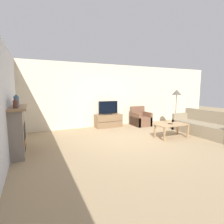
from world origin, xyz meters
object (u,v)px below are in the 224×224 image
mantel_vase_centre_left (16,101)px  tv (108,108)px  armchair (140,119)px  floor_lamp (177,94)px  tv_stand (108,121)px  fireplace (18,130)px  mantel_clock (17,103)px  couch (205,127)px  coffee_table (172,126)px  mantel_vase_right (18,101)px  remote (170,124)px  mantel_vase_left (15,104)px

mantel_vase_centre_left → tv: mantel_vase_centre_left is taller
armchair → floor_lamp: size_ratio=0.53×
tv_stand → fireplace: bearing=-150.1°
mantel_clock → couch: mantel_clock is taller
mantel_clock → floor_lamp: bearing=5.8°
tv → couch: bearing=-45.3°
coffee_table → floor_lamp: bearing=41.8°
mantel_vase_right → coffee_table: 4.74m
mantel_vase_right → remote: mantel_vase_right is taller
mantel_vase_right → tv: (3.30, 1.47, -0.48)m
mantel_vase_right → tv_stand: size_ratio=0.19×
mantel_vase_centre_left → armchair: mantel_vase_centre_left is taller
fireplace → mantel_clock: 0.68m
tv → floor_lamp: floor_lamp is taller
tv_stand → tv: size_ratio=1.32×
mantel_clock → tv_stand: bearing=28.1°
tv_stand → floor_lamp: 3.14m
armchair → fireplace: bearing=-161.4°
mantel_clock → mantel_vase_left: bearing=-90.1°
mantel_vase_right → tv: bearing=24.1°
mantel_clock → remote: 4.65m
mantel_vase_right → coffee_table: (4.56, -0.96, -0.89)m
fireplace → floor_lamp: size_ratio=0.89×
mantel_vase_right → armchair: mantel_vase_right is taller
tv_stand → mantel_vase_left: bearing=-144.7°
mantel_clock → armchair: 5.07m
tv → coffee_table: 2.77m
armchair → mantel_vase_centre_left: bearing=-160.2°
tv → couch: 3.77m
armchair → mantel_clock: bearing=-162.9°
mantel_vase_right → tv: size_ratio=0.25×
mantel_vase_centre_left → tv_stand: mantel_vase_centre_left is taller
mantel_vase_right → coffee_table: mantel_vase_right is taller
tv_stand → armchair: bearing=-11.7°
tv_stand → remote: bearing=-62.6°
tv → remote: size_ratio=5.86×
tv → remote: bearing=-62.6°
mantel_vase_left → tv_stand: size_ratio=0.19×
tv → coffee_table: size_ratio=0.80×
mantel_vase_centre_left → mantel_vase_right: size_ratio=1.41×
mantel_vase_left → mantel_vase_centre_left: (0.00, 0.32, 0.04)m
coffee_table → couch: couch is taller
floor_lamp → armchair: bearing=145.3°
mantel_vase_left → floor_lamp: floor_lamp is taller
fireplace → tv: 3.83m
fireplace → mantel_clock: (0.02, 0.14, 0.66)m
mantel_vase_left → floor_lamp: 6.10m
tv → armchair: 1.58m
armchair → mantel_vase_right: bearing=-166.1°
mantel_clock → remote: (4.54, -0.64, -0.80)m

